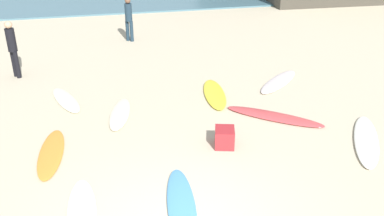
{
  "coord_description": "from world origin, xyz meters",
  "views": [
    {
      "loc": [
        -1.06,
        -5.32,
        5.03
      ],
      "look_at": [
        1.21,
        4.26,
        0.3
      ],
      "focal_mm": 39.88,
      "sensor_mm": 36.0,
      "label": 1
    }
  ],
  "objects_px": {
    "surfboard_3": "(274,116)",
    "beach_cooler": "(225,137)",
    "surfboard_5": "(82,213)",
    "surfboard_0": "(366,140)",
    "surfboard_6": "(279,82)",
    "surfboard_2": "(182,206)",
    "surfboard_9": "(66,100)",
    "surfboard_1": "(120,114)",
    "beachgoer_far": "(129,17)",
    "beachgoer_near": "(12,46)",
    "surfboard_7": "(51,153)",
    "surfboard_4": "(215,94)"
  },
  "relations": [
    {
      "from": "surfboard_3",
      "to": "beachgoer_near",
      "type": "height_order",
      "value": "beachgoer_near"
    },
    {
      "from": "beachgoer_near",
      "to": "beachgoer_far",
      "type": "bearing_deg",
      "value": -85.17
    },
    {
      "from": "beachgoer_far",
      "to": "beach_cooler",
      "type": "xyz_separation_m",
      "value": [
        1.26,
        -8.85,
        -0.75
      ]
    },
    {
      "from": "surfboard_4",
      "to": "surfboard_6",
      "type": "relative_size",
      "value": 0.96
    },
    {
      "from": "surfboard_6",
      "to": "beach_cooler",
      "type": "relative_size",
      "value": 4.59
    },
    {
      "from": "surfboard_6",
      "to": "surfboard_7",
      "type": "distance_m",
      "value": 7.18
    },
    {
      "from": "beachgoer_far",
      "to": "surfboard_5",
      "type": "bearing_deg",
      "value": -58.73
    },
    {
      "from": "surfboard_7",
      "to": "surfboard_9",
      "type": "bearing_deg",
      "value": -91.0
    },
    {
      "from": "surfboard_1",
      "to": "beach_cooler",
      "type": "xyz_separation_m",
      "value": [
        2.21,
        -2.13,
        0.17
      ]
    },
    {
      "from": "surfboard_5",
      "to": "surfboard_2",
      "type": "bearing_deg",
      "value": -7.46
    },
    {
      "from": "surfboard_6",
      "to": "surfboard_0",
      "type": "bearing_deg",
      "value": -35.7
    },
    {
      "from": "surfboard_3",
      "to": "beachgoer_far",
      "type": "relative_size",
      "value": 1.5
    },
    {
      "from": "surfboard_3",
      "to": "surfboard_4",
      "type": "xyz_separation_m",
      "value": [
        -1.11,
        1.75,
        0.0
      ]
    },
    {
      "from": "surfboard_6",
      "to": "surfboard_1",
      "type": "bearing_deg",
      "value": -120.38
    },
    {
      "from": "surfboard_3",
      "to": "beach_cooler",
      "type": "height_order",
      "value": "beach_cooler"
    },
    {
      "from": "surfboard_0",
      "to": "surfboard_6",
      "type": "height_order",
      "value": "same"
    },
    {
      "from": "surfboard_9",
      "to": "beachgoer_near",
      "type": "height_order",
      "value": "beachgoer_near"
    },
    {
      "from": "surfboard_7",
      "to": "beachgoer_near",
      "type": "bearing_deg",
      "value": -71.91
    },
    {
      "from": "surfboard_1",
      "to": "surfboard_7",
      "type": "relative_size",
      "value": 0.88
    },
    {
      "from": "surfboard_2",
      "to": "surfboard_6",
      "type": "relative_size",
      "value": 1.06
    },
    {
      "from": "surfboard_9",
      "to": "beach_cooler",
      "type": "bearing_deg",
      "value": -61.46
    },
    {
      "from": "surfboard_2",
      "to": "surfboard_3",
      "type": "xyz_separation_m",
      "value": [
        3.11,
        3.02,
        0.0
      ]
    },
    {
      "from": "surfboard_3",
      "to": "surfboard_4",
      "type": "distance_m",
      "value": 2.07
    },
    {
      "from": "surfboard_3",
      "to": "surfboard_5",
      "type": "xyz_separation_m",
      "value": [
        -4.89,
        -2.79,
        -0.01
      ]
    },
    {
      "from": "surfboard_3",
      "to": "surfboard_0",
      "type": "bearing_deg",
      "value": -96.52
    },
    {
      "from": "surfboard_4",
      "to": "surfboard_5",
      "type": "xyz_separation_m",
      "value": [
        -3.78,
        -4.54,
        -0.01
      ]
    },
    {
      "from": "surfboard_6",
      "to": "surfboard_2",
      "type": "bearing_deg",
      "value": -82.02
    },
    {
      "from": "beach_cooler",
      "to": "surfboard_0",
      "type": "bearing_deg",
      "value": -10.13
    },
    {
      "from": "surfboard_0",
      "to": "surfboard_1",
      "type": "xyz_separation_m",
      "value": [
        -5.5,
        2.72,
        0.0
      ]
    },
    {
      "from": "surfboard_1",
      "to": "beachgoer_far",
      "type": "relative_size",
      "value": 1.1
    },
    {
      "from": "surfboard_6",
      "to": "beachgoer_near",
      "type": "distance_m",
      "value": 8.38
    },
    {
      "from": "surfboard_5",
      "to": "beach_cooler",
      "type": "xyz_separation_m",
      "value": [
        3.2,
        1.73,
        0.19
      ]
    },
    {
      "from": "surfboard_3",
      "to": "surfboard_1",
      "type": "bearing_deg",
      "value": 113.85
    },
    {
      "from": "surfboard_3",
      "to": "surfboard_9",
      "type": "distance_m",
      "value": 5.8
    },
    {
      "from": "surfboard_2",
      "to": "beachgoer_near",
      "type": "xyz_separation_m",
      "value": [
        -3.76,
        7.64,
        0.99
      ]
    },
    {
      "from": "surfboard_0",
      "to": "surfboard_4",
      "type": "bearing_deg",
      "value": 159.49
    },
    {
      "from": "surfboard_2",
      "to": "surfboard_5",
      "type": "distance_m",
      "value": 1.79
    },
    {
      "from": "surfboard_2",
      "to": "surfboard_7",
      "type": "distance_m",
      "value": 3.47
    },
    {
      "from": "surfboard_9",
      "to": "beachgoer_far",
      "type": "distance_m",
      "value": 6.03
    },
    {
      "from": "surfboard_1",
      "to": "surfboard_9",
      "type": "height_order",
      "value": "surfboard_1"
    },
    {
      "from": "surfboard_2",
      "to": "surfboard_9",
      "type": "relative_size",
      "value": 1.23
    },
    {
      "from": "surfboard_2",
      "to": "surfboard_5",
      "type": "xyz_separation_m",
      "value": [
        -1.78,
        0.23,
        -0.01
      ]
    },
    {
      "from": "surfboard_3",
      "to": "surfboard_6",
      "type": "relative_size",
      "value": 1.13
    },
    {
      "from": "surfboard_2",
      "to": "surfboard_7",
      "type": "xyz_separation_m",
      "value": [
        -2.43,
        2.48,
        -0.01
      ]
    },
    {
      "from": "surfboard_9",
      "to": "beachgoer_near",
      "type": "distance_m",
      "value": 2.94
    },
    {
      "from": "surfboard_1",
      "to": "beachgoer_far",
      "type": "height_order",
      "value": "beachgoer_far"
    },
    {
      "from": "surfboard_5",
      "to": "surfboard_6",
      "type": "bearing_deg",
      "value": 39.82
    },
    {
      "from": "surfboard_2",
      "to": "surfboard_5",
      "type": "relative_size",
      "value": 1.15
    },
    {
      "from": "beachgoer_near",
      "to": "beach_cooler",
      "type": "relative_size",
      "value": 3.65
    },
    {
      "from": "surfboard_2",
      "to": "surfboard_9",
      "type": "xyz_separation_m",
      "value": [
        -2.2,
        5.35,
        -0.01
      ]
    }
  ]
}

